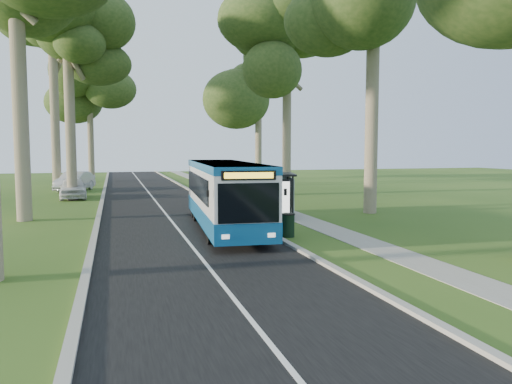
% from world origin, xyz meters
% --- Properties ---
extents(ground, '(120.00, 120.00, 0.00)m').
position_xyz_m(ground, '(0.00, 0.00, 0.00)').
color(ground, '#2A4C17').
rests_on(ground, ground).
extents(road, '(7.00, 100.00, 0.02)m').
position_xyz_m(road, '(-3.50, 10.00, 0.01)').
color(road, black).
rests_on(road, ground).
extents(kerb_east, '(0.25, 100.00, 0.12)m').
position_xyz_m(kerb_east, '(0.00, 10.00, 0.06)').
color(kerb_east, '#9E9B93').
rests_on(kerb_east, ground).
extents(kerb_west, '(0.25, 100.00, 0.12)m').
position_xyz_m(kerb_west, '(-7.00, 10.00, 0.06)').
color(kerb_west, '#9E9B93').
rests_on(kerb_west, ground).
extents(centre_line, '(0.12, 100.00, 0.00)m').
position_xyz_m(centre_line, '(-3.50, 10.00, 0.02)').
color(centre_line, white).
rests_on(centre_line, road).
extents(footpath, '(1.50, 100.00, 0.02)m').
position_xyz_m(footpath, '(3.00, 10.00, 0.01)').
color(footpath, gray).
rests_on(footpath, ground).
extents(bus, '(3.13, 11.35, 2.97)m').
position_xyz_m(bus, '(-1.47, 2.80, 1.54)').
color(bus, white).
rests_on(bus, ground).
extents(bus_stop_sign, '(0.14, 0.31, 2.25)m').
position_xyz_m(bus_stop_sign, '(0.30, 1.81, 1.42)').
color(bus_stop_sign, gray).
rests_on(bus_stop_sign, ground).
extents(bus_shelter, '(2.04, 2.95, 2.31)m').
position_xyz_m(bus_shelter, '(2.22, 5.31, 1.62)').
color(bus_shelter, black).
rests_on(bus_shelter, ground).
extents(litter_bin, '(0.55, 0.55, 0.96)m').
position_xyz_m(litter_bin, '(0.58, 0.12, 0.49)').
color(litter_bin, black).
rests_on(litter_bin, ground).
extents(car_white, '(2.10, 4.62, 1.54)m').
position_xyz_m(car_white, '(-9.04, 19.13, 0.77)').
color(car_white, silver).
rests_on(car_white, ground).
extents(car_silver, '(3.19, 5.28, 1.64)m').
position_xyz_m(car_silver, '(-9.36, 25.69, 0.82)').
color(car_silver, '#ABAEB3').
rests_on(car_silver, ground).
extents(tree_west_c, '(5.20, 5.20, 16.05)m').
position_xyz_m(tree_west_c, '(-9.00, 18.00, 11.88)').
color(tree_west_c, '#7A6B56').
rests_on(tree_west_c, ground).
extents(tree_west_d, '(5.20, 5.20, 19.01)m').
position_xyz_m(tree_west_d, '(-11.00, 28.00, 14.04)').
color(tree_west_d, '#7A6B56').
rests_on(tree_west_d, ground).
extents(tree_west_e, '(5.20, 5.20, 13.81)m').
position_xyz_m(tree_west_e, '(-8.50, 38.00, 10.24)').
color(tree_west_e, '#7A6B56').
rests_on(tree_west_e, ground).
extents(tree_east_c, '(5.20, 5.20, 15.25)m').
position_xyz_m(tree_east_c, '(6.80, 18.00, 11.29)').
color(tree_east_c, '#7A6B56').
rests_on(tree_east_c, ground).
extents(tree_east_d, '(5.20, 5.20, 14.71)m').
position_xyz_m(tree_east_d, '(8.00, 30.00, 10.90)').
color(tree_east_d, '#7A6B56').
rests_on(tree_east_d, ground).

